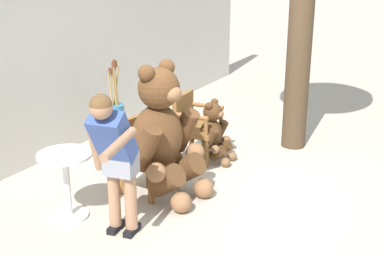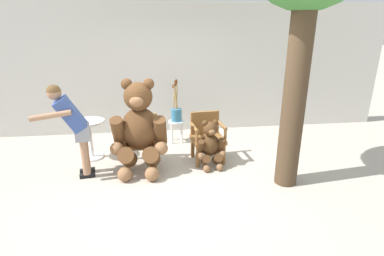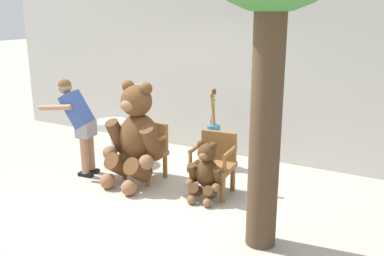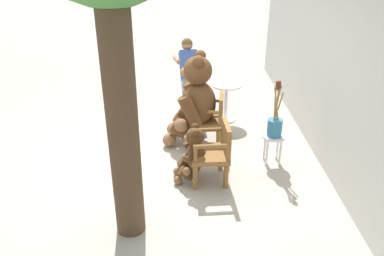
{
  "view_description": "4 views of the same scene",
  "coord_description": "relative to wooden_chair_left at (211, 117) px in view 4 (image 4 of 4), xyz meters",
  "views": [
    {
      "loc": [
        -5.21,
        -2.64,
        2.75
      ],
      "look_at": [
        0.21,
        0.49,
        0.55
      ],
      "focal_mm": 50.0,
      "sensor_mm": 36.0,
      "label": 1
    },
    {
      "loc": [
        -0.33,
        -4.28,
        2.33
      ],
      "look_at": [
        0.23,
        0.09,
        0.81
      ],
      "focal_mm": 28.0,
      "sensor_mm": 36.0,
      "label": 2
    },
    {
      "loc": [
        3.06,
        -4.46,
        2.51
      ],
      "look_at": [
        0.28,
        0.54,
        0.94
      ],
      "focal_mm": 40.0,
      "sensor_mm": 36.0,
      "label": 3
    },
    {
      "loc": [
        5.12,
        0.4,
        2.95
      ],
      "look_at": [
        0.15,
        0.36,
        0.6
      ],
      "focal_mm": 35.0,
      "sensor_mm": 36.0,
      "label": 4
    }
  ],
  "objects": [
    {
      "name": "ground_plane",
      "position": [
        0.58,
        -0.66,
        -0.46
      ],
      "size": [
        60.0,
        60.0,
        0.0
      ],
      "primitive_type": "plane",
      "color": "#B2A899"
    },
    {
      "name": "back_wall",
      "position": [
        0.58,
        1.74,
        0.94
      ],
      "size": [
        10.0,
        0.16,
        2.8
      ],
      "primitive_type": "cube",
      "color": "beige",
      "rests_on": "ground"
    },
    {
      "name": "wooden_chair_left",
      "position": [
        0.0,
        0.0,
        0.0
      ],
      "size": [
        0.61,
        0.57,
        0.86
      ],
      "color": "brown",
      "rests_on": "ground"
    },
    {
      "name": "wooden_chair_right",
      "position": [
        1.15,
        0.0,
        0.0
      ],
      "size": [
        0.6,
        0.57,
        0.86
      ],
      "color": "brown",
      "rests_on": "ground"
    },
    {
      "name": "teddy_bear_large",
      "position": [
        -0.01,
        -0.26,
        0.29
      ],
      "size": [
        0.93,
        0.91,
        1.54
      ],
      "color": "brown",
      "rests_on": "ground"
    },
    {
      "name": "teddy_bear_small",
      "position": [
        1.16,
        -0.29,
        -0.06
      ],
      "size": [
        0.5,
        0.49,
        0.83
      ],
      "color": "#4C3019",
      "rests_on": "ground"
    },
    {
      "name": "person_visitor",
      "position": [
        -1.02,
        -0.37,
        0.44
      ],
      "size": [
        0.77,
        0.58,
        1.51
      ],
      "color": "black",
      "rests_on": "ground"
    },
    {
      "name": "white_stool",
      "position": [
        0.68,
        0.92,
        -0.11
      ],
      "size": [
        0.34,
        0.34,
        0.46
      ],
      "color": "silver",
      "rests_on": "ground"
    },
    {
      "name": "brush_bucket",
      "position": [
        0.68,
        0.92,
        0.2
      ],
      "size": [
        0.22,
        0.22,
        0.86
      ],
      "color": "teal",
      "rests_on": "white_stool"
    },
    {
      "name": "round_side_table",
      "position": [
        -0.94,
        0.33,
        -0.01
      ],
      "size": [
        0.56,
        0.56,
        0.72
      ],
      "color": "white",
      "rests_on": "ground"
    }
  ]
}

